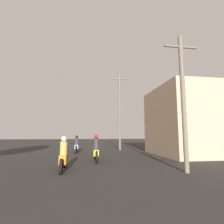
# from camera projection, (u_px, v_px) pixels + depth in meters

# --- Properties ---
(motorcycle_orange) EXTENTS (0.60, 1.99, 1.52)m
(motorcycle_orange) POSITION_uv_depth(u_px,v_px,m) (63.00, 157.00, 7.75)
(motorcycle_orange) COLOR black
(motorcycle_orange) RESTS_ON ground_plane
(motorcycle_yellow) EXTENTS (0.60, 1.95, 1.59)m
(motorcycle_yellow) POSITION_uv_depth(u_px,v_px,m) (96.00, 151.00, 10.39)
(motorcycle_yellow) COLOR black
(motorcycle_yellow) RESTS_ON ground_plane
(motorcycle_silver) EXTENTS (0.60, 2.12, 1.51)m
(motorcycle_silver) POSITION_uv_depth(u_px,v_px,m) (77.00, 146.00, 15.44)
(motorcycle_silver) COLOR black
(motorcycle_silver) RESTS_ON ground_plane
(building_right_near) EXTENTS (4.88, 6.06, 5.27)m
(building_right_near) POSITION_uv_depth(u_px,v_px,m) (186.00, 121.00, 13.93)
(building_right_near) COLOR tan
(building_right_near) RESTS_ON ground_plane
(utility_pole_near) EXTENTS (1.60, 0.20, 6.08)m
(utility_pole_near) POSITION_uv_depth(u_px,v_px,m) (183.00, 98.00, 7.70)
(utility_pole_near) COLOR #6B5B4C
(utility_pole_near) RESTS_ON ground_plane
(utility_pole_far) EXTENTS (1.60, 0.20, 8.03)m
(utility_pole_far) POSITION_uv_depth(u_px,v_px,m) (120.00, 110.00, 18.39)
(utility_pole_far) COLOR #6B5B4C
(utility_pole_far) RESTS_ON ground_plane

